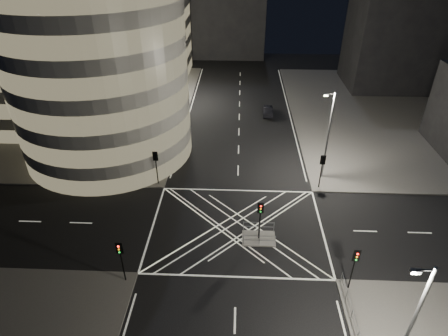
{
  "coord_description": "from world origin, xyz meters",
  "views": [
    {
      "loc": [
        -0.06,
        -26.89,
        23.69
      ],
      "look_at": [
        -1.47,
        5.73,
        3.0
      ],
      "focal_mm": 30.0,
      "sensor_mm": 36.0,
      "label": 1
    }
  ],
  "objects_px": {
    "street_lamp_left_far": "(180,70)",
    "sedan": "(268,111)",
    "traffic_signal_fr": "(322,166)",
    "central_island": "(259,238)",
    "traffic_signal_island": "(260,214)",
    "street_lamp_left_near": "(157,119)",
    "traffic_signal_nr": "(355,262)",
    "street_lamp_right_far": "(328,134)",
    "street_lamp_right_near": "(409,328)",
    "traffic_signal_fl": "(156,162)",
    "traffic_signal_nl": "(121,255)"
  },
  "relations": [
    {
      "from": "traffic_signal_island",
      "to": "street_lamp_left_near",
      "type": "relative_size",
      "value": 0.4
    },
    {
      "from": "traffic_signal_fl",
      "to": "street_lamp_left_near",
      "type": "distance_m",
      "value": 5.86
    },
    {
      "from": "traffic_signal_nr",
      "to": "street_lamp_right_near",
      "type": "height_order",
      "value": "street_lamp_right_near"
    },
    {
      "from": "central_island",
      "to": "street_lamp_right_near",
      "type": "xyz_separation_m",
      "value": [
        7.44,
        -12.5,
        5.47
      ]
    },
    {
      "from": "central_island",
      "to": "traffic_signal_island",
      "type": "bearing_deg",
      "value": 0.0
    },
    {
      "from": "street_lamp_right_far",
      "to": "street_lamp_right_near",
      "type": "bearing_deg",
      "value": -90.0
    },
    {
      "from": "traffic_signal_nl",
      "to": "traffic_signal_fr",
      "type": "distance_m",
      "value": 22.24
    },
    {
      "from": "traffic_signal_nl",
      "to": "street_lamp_right_near",
      "type": "distance_m",
      "value": 19.78
    },
    {
      "from": "traffic_signal_fl",
      "to": "street_lamp_right_far",
      "type": "xyz_separation_m",
      "value": [
        18.24,
        2.2,
        2.63
      ]
    },
    {
      "from": "traffic_signal_nr",
      "to": "traffic_signal_island",
      "type": "bearing_deg",
      "value": 142.07
    },
    {
      "from": "traffic_signal_nl",
      "to": "street_lamp_left_far",
      "type": "relative_size",
      "value": 0.4
    },
    {
      "from": "street_lamp_right_far",
      "to": "traffic_signal_fl",
      "type": "bearing_deg",
      "value": -173.12
    },
    {
      "from": "central_island",
      "to": "street_lamp_left_far",
      "type": "distance_m",
      "value": 33.95
    },
    {
      "from": "street_lamp_left_far",
      "to": "street_lamp_right_near",
      "type": "distance_m",
      "value": 47.88
    },
    {
      "from": "traffic_signal_nl",
      "to": "street_lamp_right_far",
      "type": "distance_m",
      "value": 24.27
    },
    {
      "from": "traffic_signal_fl",
      "to": "traffic_signal_nr",
      "type": "height_order",
      "value": "same"
    },
    {
      "from": "central_island",
      "to": "traffic_signal_nr",
      "type": "relative_size",
      "value": 0.75
    },
    {
      "from": "central_island",
      "to": "street_lamp_left_far",
      "type": "bearing_deg",
      "value": 109.95
    },
    {
      "from": "traffic_signal_fr",
      "to": "street_lamp_left_near",
      "type": "distance_m",
      "value": 19.14
    },
    {
      "from": "traffic_signal_fr",
      "to": "street_lamp_left_far",
      "type": "height_order",
      "value": "street_lamp_left_far"
    },
    {
      "from": "traffic_signal_fr",
      "to": "traffic_signal_island",
      "type": "height_order",
      "value": "same"
    },
    {
      "from": "street_lamp_right_far",
      "to": "street_lamp_right_near",
      "type": "relative_size",
      "value": 1.0
    },
    {
      "from": "traffic_signal_fr",
      "to": "traffic_signal_island",
      "type": "relative_size",
      "value": 1.0
    },
    {
      "from": "central_island",
      "to": "traffic_signal_nr",
      "type": "bearing_deg",
      "value": -37.93
    },
    {
      "from": "traffic_signal_fl",
      "to": "street_lamp_right_far",
      "type": "height_order",
      "value": "street_lamp_right_far"
    },
    {
      "from": "traffic_signal_fl",
      "to": "street_lamp_right_far",
      "type": "distance_m",
      "value": 18.55
    },
    {
      "from": "traffic_signal_fr",
      "to": "street_lamp_right_far",
      "type": "height_order",
      "value": "street_lamp_right_far"
    },
    {
      "from": "central_island",
      "to": "street_lamp_right_near",
      "type": "distance_m",
      "value": 15.54
    },
    {
      "from": "street_lamp_right_near",
      "to": "street_lamp_right_far",
      "type": "bearing_deg",
      "value": 90.0
    },
    {
      "from": "traffic_signal_fr",
      "to": "street_lamp_left_near",
      "type": "bearing_deg",
      "value": 164.08
    },
    {
      "from": "traffic_signal_nl",
      "to": "traffic_signal_island",
      "type": "distance_m",
      "value": 12.03
    },
    {
      "from": "traffic_signal_nl",
      "to": "street_lamp_left_near",
      "type": "height_order",
      "value": "street_lamp_left_near"
    },
    {
      "from": "traffic_signal_nr",
      "to": "street_lamp_right_near",
      "type": "relative_size",
      "value": 0.4
    },
    {
      "from": "street_lamp_left_far",
      "to": "traffic_signal_fl",
      "type": "bearing_deg",
      "value": -88.43
    },
    {
      "from": "traffic_signal_nr",
      "to": "street_lamp_right_far",
      "type": "bearing_deg",
      "value": 87.7
    },
    {
      "from": "street_lamp_left_far",
      "to": "street_lamp_right_far",
      "type": "xyz_separation_m",
      "value": [
        18.87,
        -21.0,
        0.0
      ]
    },
    {
      "from": "street_lamp_left_near",
      "to": "sedan",
      "type": "relative_size",
      "value": 2.45
    },
    {
      "from": "traffic_signal_nr",
      "to": "street_lamp_right_near",
      "type": "distance_m",
      "value": 7.69
    },
    {
      "from": "traffic_signal_fl",
      "to": "street_lamp_left_near",
      "type": "bearing_deg",
      "value": 96.97
    },
    {
      "from": "traffic_signal_fr",
      "to": "traffic_signal_fl",
      "type": "bearing_deg",
      "value": 180.0
    },
    {
      "from": "street_lamp_right_near",
      "to": "street_lamp_left_near",
      "type": "bearing_deg",
      "value": 125.97
    },
    {
      "from": "traffic_signal_fr",
      "to": "traffic_signal_nr",
      "type": "height_order",
      "value": "same"
    },
    {
      "from": "traffic_signal_fl",
      "to": "sedan",
      "type": "distance_m",
      "value": 23.37
    },
    {
      "from": "street_lamp_left_far",
      "to": "street_lamp_right_far",
      "type": "distance_m",
      "value": 28.23
    },
    {
      "from": "street_lamp_left_far",
      "to": "sedan",
      "type": "relative_size",
      "value": 2.45
    },
    {
      "from": "traffic_signal_fr",
      "to": "street_lamp_right_near",
      "type": "height_order",
      "value": "street_lamp_right_near"
    },
    {
      "from": "sedan",
      "to": "traffic_signal_nr",
      "type": "bearing_deg",
      "value": 99.27
    },
    {
      "from": "street_lamp_left_near",
      "to": "traffic_signal_nr",
      "type": "bearing_deg",
      "value": -45.87
    },
    {
      "from": "street_lamp_left_near",
      "to": "central_island",
      "type": "bearing_deg",
      "value": -49.73
    },
    {
      "from": "traffic_signal_fr",
      "to": "sedan",
      "type": "height_order",
      "value": "traffic_signal_fr"
    }
  ]
}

